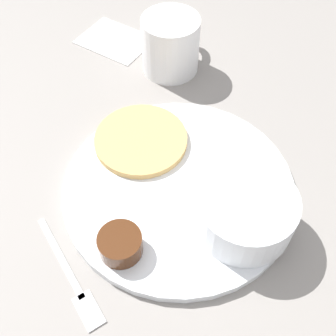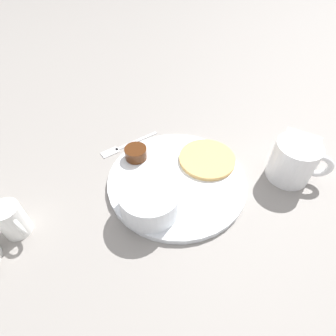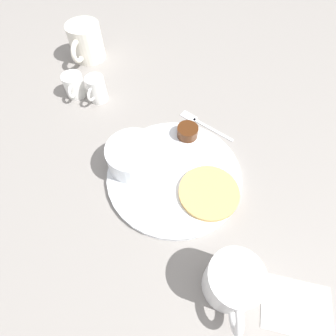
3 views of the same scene
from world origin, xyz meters
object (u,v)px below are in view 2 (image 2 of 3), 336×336
(plate, at_px, (177,180))
(bowl, at_px, (150,199))
(fork, at_px, (123,146))
(creamer_pitcher_near, at_px, (12,220))
(coffee_mug, at_px, (294,161))

(plate, distance_m, bowl, 0.09)
(fork, bearing_deg, creamer_pitcher_near, 162.71)
(bowl, height_order, coffee_mug, coffee_mug)
(bowl, relative_size, creamer_pitcher_near, 1.61)
(plate, relative_size, coffee_mug, 2.41)
(plate, relative_size, fork, 2.25)
(coffee_mug, bearing_deg, creamer_pitcher_near, 122.37)
(plate, xyz_separation_m, bowl, (-0.08, 0.02, 0.03))
(coffee_mug, distance_m, fork, 0.37)
(coffee_mug, xyz_separation_m, fork, (-0.02, 0.36, -0.04))
(fork, bearing_deg, coffee_mug, -86.11)
(coffee_mug, height_order, creamer_pitcher_near, coffee_mug)
(plate, bearing_deg, coffee_mug, -67.62)
(coffee_mug, height_order, fork, coffee_mug)
(fork, bearing_deg, bowl, -139.91)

